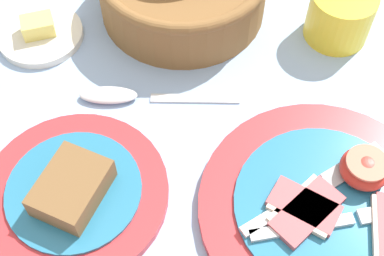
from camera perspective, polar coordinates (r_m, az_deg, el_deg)
ground_plane at (r=0.57m, az=9.02°, el=-9.87°), size 3.00×3.00×0.00m
breakfast_plate at (r=0.58m, az=14.29°, el=-8.06°), size 0.26×0.26×0.04m
bread_plate at (r=0.58m, az=-12.46°, el=-6.68°), size 0.20×0.20×0.05m
sugar_cup at (r=0.72m, az=15.55°, el=11.61°), size 0.08×0.08×0.07m
butter_dish at (r=0.73m, az=-15.88°, el=9.71°), size 0.11×0.11×0.03m
teaspoon_by_saucer at (r=0.65m, az=-6.51°, el=3.43°), size 0.19×0.04×0.01m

